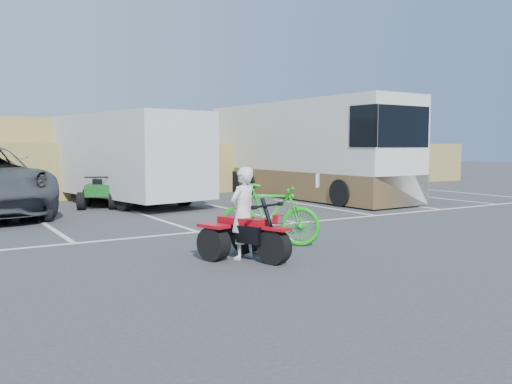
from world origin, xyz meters
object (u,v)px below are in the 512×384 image
quad_atv_blue (26,221)px  red_trike_atv (250,260)px  rv_motorhome (304,157)px  rider (243,213)px  quad_atv_green (100,208)px  cargo_trailer (129,156)px  green_dirt_bike (269,215)px

quad_atv_blue → red_trike_atv: bearing=-75.9°
rv_motorhome → quad_atv_blue: (-10.07, -1.72, -1.50)m
rider → quad_atv_green: (-0.01, 8.84, -0.79)m
cargo_trailer → rv_motorhome: (6.48, -0.81, -0.08)m
red_trike_atv → quad_atv_blue: red_trike_atv is taller
green_dirt_bike → quad_atv_blue: bearing=76.1°
red_trike_atv → green_dirt_bike: bearing=24.8°
green_dirt_bike → rv_motorhome: rv_motorhome is taller
green_dirt_bike → quad_atv_blue: (-3.54, 5.99, -0.60)m
red_trike_atv → cargo_trailer: 9.70m
quad_atv_blue → quad_atv_green: (2.45, 2.00, 0.00)m
rv_motorhome → red_trike_atv: bearing=-133.1°
rider → quad_atv_blue: rider is taller
green_dirt_bike → cargo_trailer: (0.04, 8.52, 0.99)m
red_trike_atv → cargo_trailer: bearing=64.5°
cargo_trailer → quad_atv_blue: cargo_trailer is taller
rv_motorhome → quad_atv_blue: bearing=-172.4°
red_trike_atv → rider: bearing=90.0°
rider → green_dirt_bike: bearing=-160.9°
red_trike_atv → cargo_trailer: cargo_trailer is taller
rv_motorhome → cargo_trailer: bearing=170.8°
quad_atv_blue → quad_atv_green: 3.16m
rider → rv_motorhome: size_ratio=0.16×
red_trike_atv → quad_atv_blue: (-2.51, 6.98, 0.00)m
red_trike_atv → rider: rider is taller
red_trike_atv → green_dirt_bike: size_ratio=0.77×
cargo_trailer → quad_atv_green: cargo_trailer is taller
cargo_trailer → quad_atv_green: size_ratio=4.28×
red_trike_atv → quad_atv_blue: bearing=90.8°
red_trike_atv → quad_atv_green: size_ratio=0.99×
green_dirt_bike → rv_motorhome: (6.53, 7.71, 0.91)m
rider → quad_atv_blue: (-2.46, 6.84, -0.79)m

